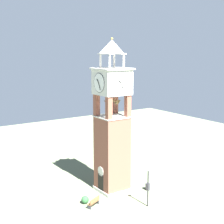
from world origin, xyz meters
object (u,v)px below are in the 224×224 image
clock_tower (112,129)px  lamp_post (148,180)px  park_bench (94,202)px  trash_bin (148,187)px

clock_tower → lamp_post: size_ratio=4.14×
park_bench → trash_bin: 7.23m
trash_bin → clock_tower: bearing=-124.4°
lamp_post → park_bench: bearing=-123.3°
clock_tower → park_bench: bearing=-58.3°
lamp_post → trash_bin: 4.74m
park_bench → lamp_post: bearing=56.7°
lamp_post → trash_bin: size_ratio=5.14×
lamp_post → trash_bin: (-3.10, 2.63, -2.43)m
clock_tower → trash_bin: 7.91m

